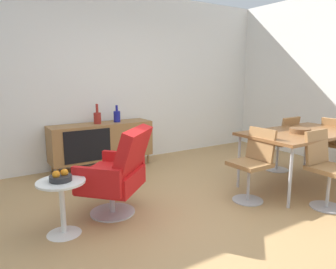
{
  "coord_description": "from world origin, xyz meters",
  "views": [
    {
      "loc": [
        -1.96,
        -2.35,
        1.48
      ],
      "look_at": [
        -0.03,
        0.67,
        0.79
      ],
      "focal_mm": 33.63,
      "sensor_mm": 36.0,
      "label": 1
    }
  ],
  "objects_px": {
    "vase_cobalt": "(97,117)",
    "vase_sculptural_dark": "(117,116)",
    "sideboard": "(102,141)",
    "dining_table": "(301,135)",
    "dining_chair_near_window": "(253,162)",
    "lounge_chair_red": "(117,172)",
    "fruit_bowl": "(61,177)",
    "dining_chair_back_right": "(282,141)",
    "wooden_bowl_on_table": "(300,131)",
    "dining_chair_front_left": "(325,166)",
    "side_table_round": "(62,201)"
  },
  "relations": [
    {
      "from": "wooden_bowl_on_table",
      "to": "vase_cobalt",
      "type": "bearing_deg",
      "value": 129.57
    },
    {
      "from": "dining_table",
      "to": "side_table_round",
      "type": "distance_m",
      "value": 3.04
    },
    {
      "from": "dining_table",
      "to": "dining_chair_back_right",
      "type": "height_order",
      "value": "dining_chair_back_right"
    },
    {
      "from": "side_table_round",
      "to": "vase_sculptural_dark",
      "type": "bearing_deg",
      "value": 53.31
    },
    {
      "from": "fruit_bowl",
      "to": "dining_chair_back_right",
      "type": "bearing_deg",
      "value": 3.1
    },
    {
      "from": "vase_sculptural_dark",
      "to": "dining_table",
      "type": "height_order",
      "value": "vase_sculptural_dark"
    },
    {
      "from": "vase_cobalt",
      "to": "dining_table",
      "type": "bearing_deg",
      "value": -48.35
    },
    {
      "from": "lounge_chair_red",
      "to": "dining_table",
      "type": "bearing_deg",
      "value": -11.91
    },
    {
      "from": "vase_cobalt",
      "to": "dining_table",
      "type": "distance_m",
      "value": 2.95
    },
    {
      "from": "vase_cobalt",
      "to": "vase_sculptural_dark",
      "type": "xyz_separation_m",
      "value": [
        0.33,
        -0.0,
        -0.0
      ]
    },
    {
      "from": "dining_chair_near_window",
      "to": "side_table_round",
      "type": "bearing_deg",
      "value": 169.86
    },
    {
      "from": "sideboard",
      "to": "vase_cobalt",
      "type": "height_order",
      "value": "vase_cobalt"
    },
    {
      "from": "vase_sculptural_dark",
      "to": "side_table_round",
      "type": "height_order",
      "value": "vase_sculptural_dark"
    },
    {
      "from": "vase_cobalt",
      "to": "vase_sculptural_dark",
      "type": "distance_m",
      "value": 0.33
    },
    {
      "from": "vase_sculptural_dark",
      "to": "lounge_chair_red",
      "type": "relative_size",
      "value": 0.28
    },
    {
      "from": "lounge_chair_red",
      "to": "side_table_round",
      "type": "relative_size",
      "value": 1.82
    },
    {
      "from": "sideboard",
      "to": "fruit_bowl",
      "type": "distance_m",
      "value": 2.13
    },
    {
      "from": "vase_sculptural_dark",
      "to": "side_table_round",
      "type": "distance_m",
      "value": 2.33
    },
    {
      "from": "wooden_bowl_on_table",
      "to": "side_table_round",
      "type": "height_order",
      "value": "wooden_bowl_on_table"
    },
    {
      "from": "vase_cobalt",
      "to": "sideboard",
      "type": "bearing_deg",
      "value": -2.02
    },
    {
      "from": "dining_chair_near_window",
      "to": "dining_chair_front_left",
      "type": "bearing_deg",
      "value": -46.06
    },
    {
      "from": "vase_cobalt",
      "to": "dining_chair_near_window",
      "type": "relative_size",
      "value": 0.36
    },
    {
      "from": "dining_table",
      "to": "dining_chair_front_left",
      "type": "height_order",
      "value": "dining_chair_front_left"
    },
    {
      "from": "vase_cobalt",
      "to": "wooden_bowl_on_table",
      "type": "height_order",
      "value": "vase_cobalt"
    },
    {
      "from": "dining_chair_near_window",
      "to": "wooden_bowl_on_table",
      "type": "bearing_deg",
      "value": -3.36
    },
    {
      "from": "vase_cobalt",
      "to": "dining_table",
      "type": "relative_size",
      "value": 0.19
    },
    {
      "from": "sideboard",
      "to": "wooden_bowl_on_table",
      "type": "relative_size",
      "value": 6.15
    },
    {
      "from": "wooden_bowl_on_table",
      "to": "fruit_bowl",
      "type": "height_order",
      "value": "wooden_bowl_on_table"
    },
    {
      "from": "dining_table",
      "to": "dining_chair_front_left",
      "type": "xyz_separation_m",
      "value": [
        -0.35,
        -0.56,
        -0.23
      ]
    },
    {
      "from": "side_table_round",
      "to": "fruit_bowl",
      "type": "distance_m",
      "value": 0.23
    },
    {
      "from": "dining_table",
      "to": "fruit_bowl",
      "type": "height_order",
      "value": "dining_table"
    },
    {
      "from": "wooden_bowl_on_table",
      "to": "dining_chair_back_right",
      "type": "height_order",
      "value": "dining_chair_back_right"
    },
    {
      "from": "vase_sculptural_dark",
      "to": "dining_chair_back_right",
      "type": "relative_size",
      "value": 0.31
    },
    {
      "from": "vase_sculptural_dark",
      "to": "side_table_round",
      "type": "xyz_separation_m",
      "value": [
        -1.36,
        -1.83,
        -0.49
      ]
    },
    {
      "from": "dining_table",
      "to": "lounge_chair_red",
      "type": "distance_m",
      "value": 2.45
    },
    {
      "from": "dining_table",
      "to": "vase_cobalt",
      "type": "bearing_deg",
      "value": 131.65
    },
    {
      "from": "sideboard",
      "to": "dining_chair_near_window",
      "type": "relative_size",
      "value": 1.87
    },
    {
      "from": "wooden_bowl_on_table",
      "to": "dining_chair_near_window",
      "type": "distance_m",
      "value": 0.84
    },
    {
      "from": "sideboard",
      "to": "dining_chair_back_right",
      "type": "xyz_separation_m",
      "value": [
        2.26,
        -1.64,
        0.03
      ]
    },
    {
      "from": "wooden_bowl_on_table",
      "to": "side_table_round",
      "type": "bearing_deg",
      "value": 171.68
    },
    {
      "from": "dining_chair_front_left",
      "to": "dining_chair_back_right",
      "type": "bearing_deg",
      "value": 57.92
    },
    {
      "from": "sideboard",
      "to": "dining_chair_front_left",
      "type": "distance_m",
      "value": 3.17
    },
    {
      "from": "sideboard",
      "to": "dining_chair_back_right",
      "type": "height_order",
      "value": "dining_chair_back_right"
    },
    {
      "from": "dining_chair_front_left",
      "to": "lounge_chair_red",
      "type": "height_order",
      "value": "lounge_chair_red"
    },
    {
      "from": "dining_chair_near_window",
      "to": "fruit_bowl",
      "type": "height_order",
      "value": "dining_chair_near_window"
    },
    {
      "from": "vase_sculptural_dark",
      "to": "dining_table",
      "type": "distance_m",
      "value": 2.75
    },
    {
      "from": "side_table_round",
      "to": "sideboard",
      "type": "bearing_deg",
      "value": 59.22
    },
    {
      "from": "lounge_chair_red",
      "to": "dining_chair_near_window",
      "type": "bearing_deg",
      "value": -18.54
    },
    {
      "from": "wooden_bowl_on_table",
      "to": "lounge_chair_red",
      "type": "xyz_separation_m",
      "value": [
        -2.28,
        0.55,
        -0.3
      ]
    },
    {
      "from": "dining_chair_near_window",
      "to": "lounge_chair_red",
      "type": "bearing_deg",
      "value": 161.46
    }
  ]
}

